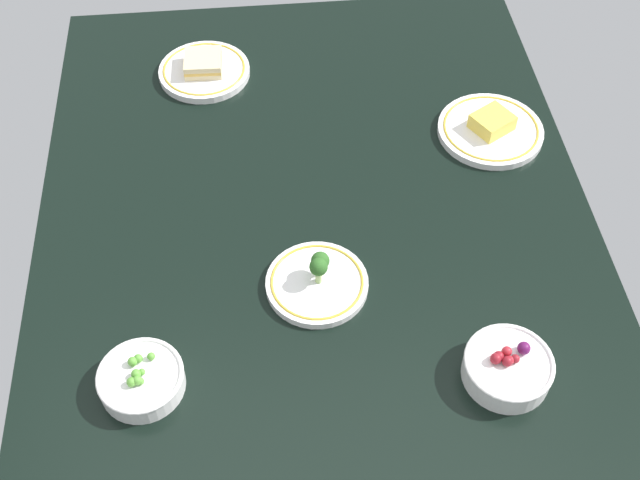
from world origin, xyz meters
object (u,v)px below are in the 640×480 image
Objects in this scene: bowl_berries at (508,367)px; plate_broccoli at (317,281)px; bowl_peas at (141,379)px; plate_sandwich at (204,69)px; plate_cheese at (491,129)px.

plate_broccoli is at bearing -126.04° from bowl_berries.
bowl_berries is 1.04× the size of bowl_peas.
bowl_berries is 0.72× the size of plate_sandwich.
bowl_berries is 58.74cm from bowl_peas.
plate_broccoli is 63.44cm from plate_sandwich.
plate_cheese is (-56.40, 10.73, -1.27)cm from bowl_berries.
plate_sandwich is at bearing -149.39° from bowl_berries.
plate_cheese is at bearing 127.19° from bowl_peas.
bowl_peas is (17.14, -29.88, 0.81)cm from plate_broccoli.
plate_cheese is at bearing 67.05° from plate_sandwich.
plate_broccoli is at bearing 17.78° from plate_sandwich.
plate_broccoli reaches higher than plate_sandwich.
bowl_berries reaches higher than bowl_peas.
plate_sandwich is at bearing -112.95° from plate_cheese.
plate_broccoli is at bearing 119.85° from bowl_peas.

